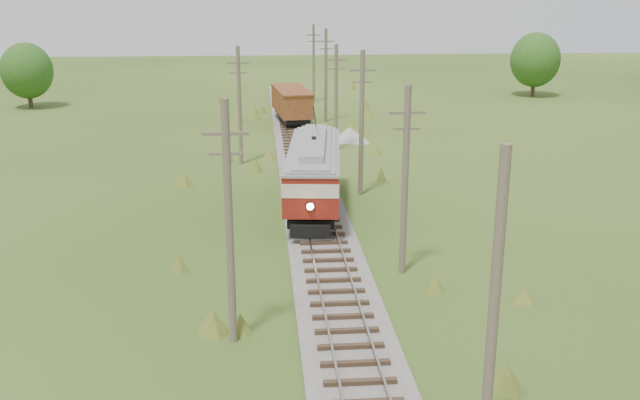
{
  "coord_description": "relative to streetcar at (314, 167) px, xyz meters",
  "views": [
    {
      "loc": [
        -3.02,
        -11.98,
        12.52
      ],
      "look_at": [
        0.0,
        23.6,
        1.91
      ],
      "focal_mm": 40.0,
      "sensor_mm": 36.0,
      "label": 1
    }
  ],
  "objects": [
    {
      "name": "utility_pole_r_5",
      "position": [
        3.4,
        29.29,
        1.93
      ],
      "size": [
        1.6,
        0.3,
        8.9
      ],
      "color": "brown",
      "rests_on": "ground"
    },
    {
      "name": "streetcar",
      "position": [
        0.0,
        0.0,
        0.0
      ],
      "size": [
        4.19,
        12.57,
        5.69
      ],
      "rotation": [
        0.0,
        0.0,
        -0.11
      ],
      "color": "black",
      "rests_on": "ground"
    },
    {
      "name": "tree_mid_a",
      "position": [
        -28.0,
        40.29,
        1.38
      ],
      "size": [
        5.46,
        5.46,
        7.03
      ],
      "color": "#38281C",
      "rests_on": "ground"
    },
    {
      "name": "utility_pole_r_1",
      "position": [
        3.1,
        -22.71,
        1.76
      ],
      "size": [
        0.3,
        0.3,
        8.8
      ],
      "color": "brown",
      "rests_on": "ground"
    },
    {
      "name": "utility_pole_r_3",
      "position": [
        3.2,
        3.29,
        1.98
      ],
      "size": [
        1.6,
        0.3,
        9.0
      ],
      "color": "brown",
      "rests_on": "ground"
    },
    {
      "name": "tree_mid_b",
      "position": [
        30.0,
        44.29,
        1.69
      ],
      "size": [
        5.88,
        5.88,
        7.57
      ],
      "color": "#38281C",
      "rests_on": "ground"
    },
    {
      "name": "utility_pole_l_a",
      "position": [
        -4.2,
        -15.71,
        1.98
      ],
      "size": [
        1.6,
        0.3,
        9.0
      ],
      "color": "brown",
      "rests_on": "ground"
    },
    {
      "name": "utility_pole_r_6",
      "position": [
        3.2,
        42.29,
        1.83
      ],
      "size": [
        1.6,
        0.3,
        8.7
      ],
      "color": "brown",
      "rests_on": "ground"
    },
    {
      "name": "gravel_pile",
      "position": [
        4.7,
        19.79,
        -2.1
      ],
      "size": [
        3.2,
        3.39,
        1.16
      ],
      "color": "gray",
      "rests_on": "ground"
    },
    {
      "name": "gondola",
      "position": [
        0.0,
        27.69,
        -0.51
      ],
      "size": [
        3.75,
        8.98,
        2.9
      ],
      "rotation": [
        0.0,
        0.0,
        0.11
      ],
      "color": "black",
      "rests_on": "ground"
    },
    {
      "name": "utility_pole_r_4",
      "position": [
        3.0,
        16.29,
        1.68
      ],
      "size": [
        1.6,
        0.3,
        8.4
      ],
      "color": "brown",
      "rests_on": "ground"
    },
    {
      "name": "utility_pole_r_2",
      "position": [
        3.3,
        -9.71,
        1.78
      ],
      "size": [
        1.6,
        0.3,
        8.6
      ],
      "color": "brown",
      "rests_on": "ground"
    },
    {
      "name": "utility_pole_l_b",
      "position": [
        -4.5,
        12.29,
        1.78
      ],
      "size": [
        1.6,
        0.3,
        8.6
      ],
      "color": "brown",
      "rests_on": "ground"
    },
    {
      "name": "railbed_main",
      "position": [
        0.0,
        6.29,
        -2.45
      ],
      "size": [
        3.6,
        96.0,
        0.57
      ],
      "color": "#605B54",
      "rests_on": "ground"
    }
  ]
}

